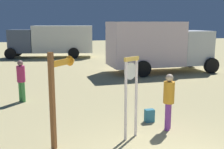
# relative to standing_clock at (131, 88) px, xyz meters

# --- Properties ---
(standing_clock) EXTENTS (0.45, 0.30, 2.11)m
(standing_clock) POSITION_rel_standing_clock_xyz_m (0.00, 0.00, 0.00)
(standing_clock) COLOR white
(standing_clock) RESTS_ON ground_plane
(arrow_sign) EXTENTS (0.80, 0.84, 2.30)m
(arrow_sign) POSITION_rel_standing_clock_xyz_m (-1.73, 0.12, 0.23)
(arrow_sign) COLOR brown
(arrow_sign) RESTS_ON ground_plane
(person_near_clock) EXTENTS (0.30, 0.30, 1.57)m
(person_near_clock) POSITION_rel_standing_clock_xyz_m (1.20, 0.25, -0.43)
(person_near_clock) COLOR purple
(person_near_clock) RESTS_ON ground_plane
(backpack) EXTENTS (0.28, 0.22, 0.39)m
(backpack) POSITION_rel_standing_clock_xyz_m (0.94, 0.94, -1.12)
(backpack) COLOR teal
(backpack) RESTS_ON ground_plane
(person_distant) EXTENTS (0.30, 0.30, 1.57)m
(person_distant) POSITION_rel_standing_clock_xyz_m (-2.82, 4.22, -0.43)
(person_distant) COLOR #479D4C
(person_distant) RESTS_ON ground_plane
(box_truck_near) EXTENTS (6.27, 2.70, 2.98)m
(box_truck_near) POSITION_rel_standing_clock_xyz_m (4.71, 8.61, 0.31)
(box_truck_near) COLOR silver
(box_truck_near) RESTS_ON ground_plane
(box_truck_far) EXTENTS (7.37, 3.58, 2.66)m
(box_truck_far) POSITION_rel_standing_clock_xyz_m (-0.74, 17.55, 0.18)
(box_truck_far) COLOR silver
(box_truck_far) RESTS_ON ground_plane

